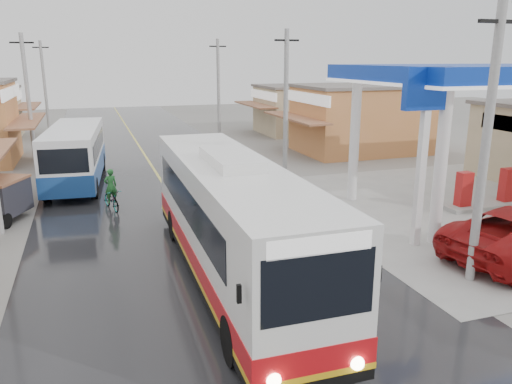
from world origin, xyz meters
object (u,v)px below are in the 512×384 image
coach_bus (231,220)px  tricycle_near (3,197)px  second_bus (76,154)px  cyclist (111,196)px

coach_bus → tricycle_near: size_ratio=4.59×
coach_bus → second_bus: 14.59m
second_bus → cyclist: 5.69m
coach_bus → second_bus: size_ratio=1.34×
tricycle_near → cyclist: bearing=27.4°
coach_bus → tricycle_near: bearing=132.2°
coach_bus → cyclist: coach_bus is taller
coach_bus → tricycle_near: 11.06m
coach_bus → second_bus: bearing=108.8°
second_bus → tricycle_near: (-2.78, -5.62, -0.61)m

